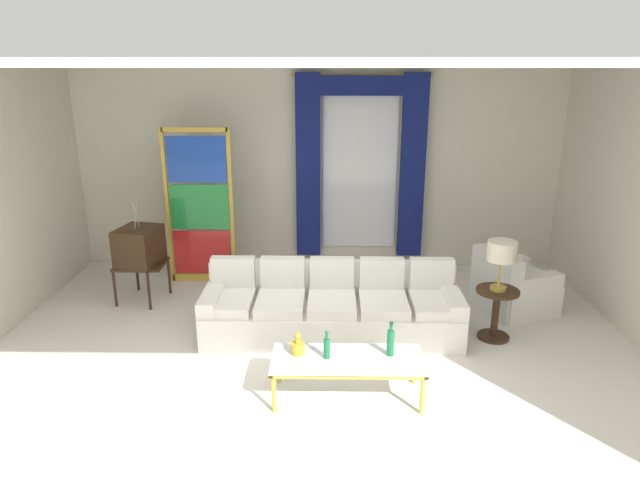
{
  "coord_description": "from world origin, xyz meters",
  "views": [
    {
      "loc": [
        0.16,
        -5.32,
        3.02
      ],
      "look_at": [
        0.06,
        0.9,
        1.05
      ],
      "focal_mm": 31.45,
      "sensor_mm": 36.0,
      "label": 1
    }
  ],
  "objects_px": {
    "couch_white_long": "(332,308)",
    "peacock_figurine": "(233,274)",
    "coffee_table": "(347,362)",
    "round_side_table": "(496,309)",
    "vintage_tv": "(139,248)",
    "table_lamp_brass": "(502,253)",
    "bottle_crystal_tall": "(298,347)",
    "bottle_amber_squat": "(391,341)",
    "stained_glass_divider": "(200,210)",
    "bottle_blue_decanter": "(327,347)",
    "armchair_white": "(511,289)"
  },
  "relations": [
    {
      "from": "peacock_figurine",
      "to": "bottle_crystal_tall",
      "type": "bearing_deg",
      "value": -67.9
    },
    {
      "from": "bottle_crystal_tall",
      "to": "bottle_amber_squat",
      "type": "distance_m",
      "value": 0.87
    },
    {
      "from": "vintage_tv",
      "to": "round_side_table",
      "type": "height_order",
      "value": "vintage_tv"
    },
    {
      "from": "couch_white_long",
      "to": "vintage_tv",
      "type": "relative_size",
      "value": 2.17
    },
    {
      "from": "bottle_blue_decanter",
      "to": "vintage_tv",
      "type": "distance_m",
      "value": 3.33
    },
    {
      "from": "couch_white_long",
      "to": "peacock_figurine",
      "type": "relative_size",
      "value": 4.88
    },
    {
      "from": "stained_glass_divider",
      "to": "bottle_crystal_tall",
      "type": "bearing_deg",
      "value": -62.09
    },
    {
      "from": "bottle_crystal_tall",
      "to": "peacock_figurine",
      "type": "distance_m",
      "value": 2.77
    },
    {
      "from": "coffee_table",
      "to": "bottle_crystal_tall",
      "type": "height_order",
      "value": "bottle_crystal_tall"
    },
    {
      "from": "bottle_crystal_tall",
      "to": "stained_glass_divider",
      "type": "bearing_deg",
      "value": 117.91
    },
    {
      "from": "bottle_amber_squat",
      "to": "peacock_figurine",
      "type": "xyz_separation_m",
      "value": [
        -1.9,
        2.57,
        -0.33
      ]
    },
    {
      "from": "coffee_table",
      "to": "bottle_amber_squat",
      "type": "bearing_deg",
      "value": 9.62
    },
    {
      "from": "coffee_table",
      "to": "round_side_table",
      "type": "relative_size",
      "value": 2.37
    },
    {
      "from": "bottle_crystal_tall",
      "to": "stained_glass_divider",
      "type": "distance_m",
      "value": 3.3
    },
    {
      "from": "coffee_table",
      "to": "vintage_tv",
      "type": "relative_size",
      "value": 1.05
    },
    {
      "from": "bottle_blue_decanter",
      "to": "round_side_table",
      "type": "height_order",
      "value": "bottle_blue_decanter"
    },
    {
      "from": "coffee_table",
      "to": "bottle_crystal_tall",
      "type": "distance_m",
      "value": 0.48
    },
    {
      "from": "vintage_tv",
      "to": "table_lamp_brass",
      "type": "xyz_separation_m",
      "value": [
        4.37,
        -1.03,
        0.3
      ]
    },
    {
      "from": "stained_glass_divider",
      "to": "table_lamp_brass",
      "type": "xyz_separation_m",
      "value": [
        3.71,
        -1.73,
        -0.03
      ]
    },
    {
      "from": "round_side_table",
      "to": "vintage_tv",
      "type": "bearing_deg",
      "value": 166.78
    },
    {
      "from": "bottle_amber_squat",
      "to": "round_side_table",
      "type": "distance_m",
      "value": 1.77
    },
    {
      "from": "round_side_table",
      "to": "bottle_blue_decanter",
      "type": "bearing_deg",
      "value": -147.45
    },
    {
      "from": "peacock_figurine",
      "to": "armchair_white",
      "type": "bearing_deg",
      "value": -10.03
    },
    {
      "from": "table_lamp_brass",
      "to": "bottle_amber_squat",
      "type": "bearing_deg",
      "value": -138.72
    },
    {
      "from": "couch_white_long",
      "to": "table_lamp_brass",
      "type": "height_order",
      "value": "table_lamp_brass"
    },
    {
      "from": "bottle_crystal_tall",
      "to": "couch_white_long",
      "type": "bearing_deg",
      "value": 75.48
    },
    {
      "from": "bottle_crystal_tall",
      "to": "bottle_amber_squat",
      "type": "relative_size",
      "value": 0.63
    },
    {
      "from": "bottle_crystal_tall",
      "to": "bottle_amber_squat",
      "type": "bearing_deg",
      "value": -0.95
    },
    {
      "from": "couch_white_long",
      "to": "peacock_figurine",
      "type": "bearing_deg",
      "value": 136.51
    },
    {
      "from": "vintage_tv",
      "to": "table_lamp_brass",
      "type": "relative_size",
      "value": 2.36
    },
    {
      "from": "peacock_figurine",
      "to": "table_lamp_brass",
      "type": "distance_m",
      "value": 3.61
    },
    {
      "from": "stained_glass_divider",
      "to": "round_side_table",
      "type": "xyz_separation_m",
      "value": [
        3.71,
        -1.73,
        -0.7
      ]
    },
    {
      "from": "stained_glass_divider",
      "to": "peacock_figurine",
      "type": "bearing_deg",
      "value": -33.46
    },
    {
      "from": "armchair_white",
      "to": "bottle_blue_decanter",
      "type": "bearing_deg",
      "value": -139.59
    },
    {
      "from": "armchair_white",
      "to": "table_lamp_brass",
      "type": "bearing_deg",
      "value": -118.66
    },
    {
      "from": "coffee_table",
      "to": "peacock_figurine",
      "type": "distance_m",
      "value": 3.04
    },
    {
      "from": "couch_white_long",
      "to": "coffee_table",
      "type": "height_order",
      "value": "couch_white_long"
    },
    {
      "from": "coffee_table",
      "to": "bottle_amber_squat",
      "type": "xyz_separation_m",
      "value": [
        0.4,
        0.07,
        0.18
      ]
    },
    {
      "from": "bottle_blue_decanter",
      "to": "table_lamp_brass",
      "type": "distance_m",
      "value": 2.33
    },
    {
      "from": "stained_glass_divider",
      "to": "coffee_table",
      "type": "bearing_deg",
      "value": -56.08
    },
    {
      "from": "vintage_tv",
      "to": "peacock_figurine",
      "type": "height_order",
      "value": "vintage_tv"
    },
    {
      "from": "couch_white_long",
      "to": "coffee_table",
      "type": "xyz_separation_m",
      "value": [
        0.14,
        -1.34,
        0.07
      ]
    },
    {
      "from": "stained_glass_divider",
      "to": "table_lamp_brass",
      "type": "distance_m",
      "value": 4.09
    },
    {
      "from": "coffee_table",
      "to": "round_side_table",
      "type": "xyz_separation_m",
      "value": [
        1.72,
        1.23,
        -0.02
      ]
    },
    {
      "from": "stained_glass_divider",
      "to": "peacock_figurine",
      "type": "height_order",
      "value": "stained_glass_divider"
    },
    {
      "from": "peacock_figurine",
      "to": "bottle_blue_decanter",
      "type": "bearing_deg",
      "value": -63.51
    },
    {
      "from": "bottle_amber_squat",
      "to": "table_lamp_brass",
      "type": "height_order",
      "value": "table_lamp_brass"
    },
    {
      "from": "vintage_tv",
      "to": "peacock_figurine",
      "type": "relative_size",
      "value": 2.24
    },
    {
      "from": "bottle_blue_decanter",
      "to": "bottle_crystal_tall",
      "type": "relative_size",
      "value": 1.29
    },
    {
      "from": "coffee_table",
      "to": "peacock_figurine",
      "type": "height_order",
      "value": "peacock_figurine"
    }
  ]
}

